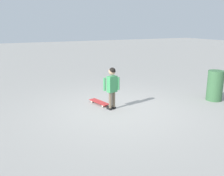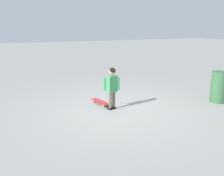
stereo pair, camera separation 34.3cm
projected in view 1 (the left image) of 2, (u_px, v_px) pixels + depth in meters
ground_plane at (120, 110)px, 6.21m from camera, size 50.00×50.00×0.00m
child_person at (112, 84)px, 6.13m from camera, size 0.40×0.22×1.06m
skateboard at (99, 102)px, 6.66m from camera, size 0.34×0.73×0.07m
trash_bin at (215, 86)px, 6.94m from camera, size 0.43×0.43×0.84m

